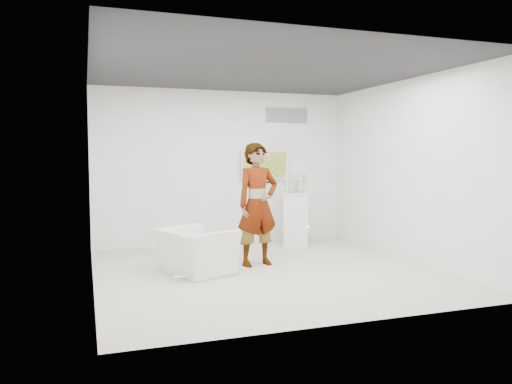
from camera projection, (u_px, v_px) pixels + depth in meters
room at (267, 172)px, 7.44m from camera, size 5.01×5.01×3.00m
tv at (265, 165)px, 10.02m from camera, size 1.00×0.08×0.60m
logo_decal at (287, 116)px, 10.14m from camera, size 0.90×0.02×0.30m
person at (258, 204)px, 7.87m from camera, size 0.78×0.59×1.94m
armchair at (195, 251)px, 7.37m from camera, size 1.22×1.29×0.67m
pedestal at (295, 219)px, 9.63m from camera, size 0.65×0.65×1.04m
floor_uplight at (307, 233)px, 10.32m from camera, size 0.21×0.21×0.28m
vitrine at (295, 183)px, 9.58m from camera, size 0.34×0.34×0.33m
console at (295, 187)px, 9.58m from camera, size 0.13×0.14×0.20m
wii_remote at (266, 155)px, 8.07m from camera, size 0.06×0.15×0.04m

